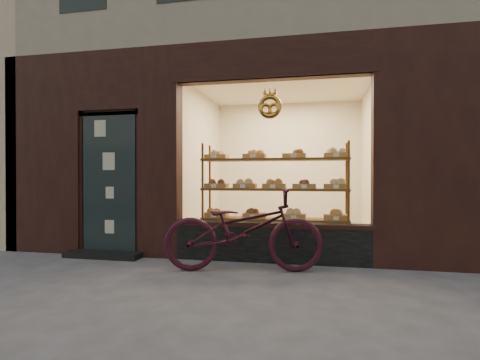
# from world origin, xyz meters

# --- Properties ---
(ground) EXTENTS (90.00, 90.00, 0.00)m
(ground) POSITION_xyz_m (0.00, 0.00, 0.00)
(ground) COLOR #4E4E4E
(display_shelf) EXTENTS (2.20, 0.45, 1.70)m
(display_shelf) POSITION_xyz_m (0.45, 2.55, 0.87)
(display_shelf) COLOR #573313
(display_shelf) RESTS_ON ground
(bicycle) EXTENTS (2.09, 1.02, 1.05)m
(bicycle) POSITION_xyz_m (0.17, 1.53, 0.53)
(bicycle) COLOR #340F1A
(bicycle) RESTS_ON ground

